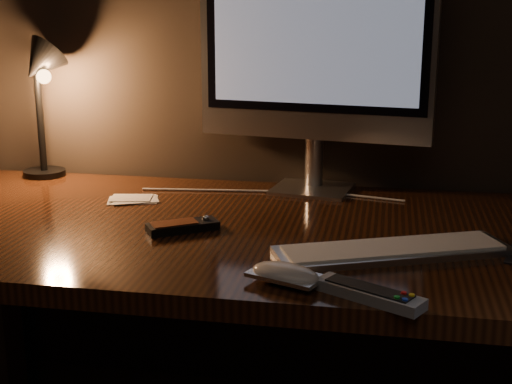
% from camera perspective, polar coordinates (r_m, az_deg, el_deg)
% --- Properties ---
extents(desk, '(1.60, 0.75, 0.75)m').
position_cam_1_polar(desk, '(1.57, 0.63, -6.50)').
color(desk, '#391C0D').
rests_on(desk, ground).
extents(monitor, '(0.56, 0.19, 0.59)m').
position_cam_1_polar(monitor, '(1.69, 4.73, 11.57)').
color(monitor, silver).
rests_on(monitor, desk).
extents(keyboard, '(0.44, 0.28, 0.02)m').
position_cam_1_polar(keyboard, '(1.33, 10.88, -4.57)').
color(keyboard, silver).
rests_on(keyboard, desk).
extents(mouse, '(0.14, 0.10, 0.02)m').
position_cam_1_polar(mouse, '(1.17, 2.37, -6.78)').
color(mouse, white).
rests_on(mouse, desk).
extents(media_remote, '(0.15, 0.12, 0.03)m').
position_cam_1_polar(media_remote, '(1.44, -5.89, -2.72)').
color(media_remote, black).
rests_on(media_remote, desk).
extents(tv_remote, '(0.18, 0.12, 0.02)m').
position_cam_1_polar(tv_remote, '(1.12, 9.03, -8.01)').
color(tv_remote, gray).
rests_on(tv_remote, desk).
extents(papers, '(0.13, 0.10, 0.01)m').
position_cam_1_polar(papers, '(1.68, -9.83, -0.57)').
color(papers, white).
rests_on(papers, desk).
extents(desk_lamp, '(0.18, 0.19, 0.37)m').
position_cam_1_polar(desk_lamp, '(1.90, -16.88, 8.32)').
color(desk_lamp, black).
rests_on(desk_lamp, desk).
extents(cable, '(0.62, 0.06, 0.01)m').
position_cam_1_polar(cable, '(1.71, 1.42, -0.11)').
color(cable, white).
rests_on(cable, desk).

